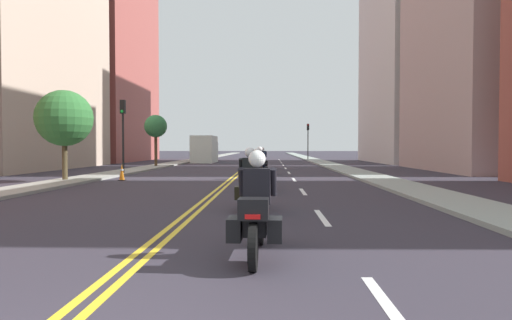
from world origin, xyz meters
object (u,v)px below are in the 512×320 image
motorcycle_4 (261,163)px  motorcycle_2 (257,174)px  motorcycle_0 (257,214)px  street_tree_0 (156,127)px  motorcycle_1 (250,185)px  parked_truck (205,150)px  traffic_light_near (123,123)px  motorcycle_3 (260,166)px  traffic_light_far (308,135)px  street_tree_1 (64,118)px  motorcycle_5 (263,161)px  traffic_cone_2 (122,172)px

motorcycle_4 → motorcycle_2: bearing=-92.1°
motorcycle_0 → street_tree_0: size_ratio=0.54×
motorcycle_1 → motorcycle_2: size_ratio=1.00×
parked_truck → motorcycle_4: bearing=-72.6°
traffic_light_near → motorcycle_3: bearing=-25.0°
motorcycle_1 → motorcycle_4: size_ratio=0.98×
traffic_light_far → motorcycle_4: bearing=-100.4°
traffic_light_near → street_tree_0: size_ratio=1.04×
motorcycle_4 → motorcycle_3: bearing=-92.0°
street_tree_1 → parked_truck: (2.74, 26.63, -1.71)m
motorcycle_2 → motorcycle_5: motorcycle_5 is taller
traffic_light_far → street_tree_1: (-14.39, -35.35, -0.18)m
motorcycle_0 → motorcycle_5: bearing=92.7°
traffic_light_far → street_tree_0: bearing=-125.1°
motorcycle_4 → traffic_cone_2: size_ratio=2.82×
motorcycle_2 → street_tree_1: bearing=156.8°
motorcycle_3 → traffic_light_near: (-8.18, 3.81, 2.38)m
parked_truck → motorcycle_5: bearing=-66.7°
traffic_cone_2 → traffic_light_near: 5.31m
motorcycle_1 → traffic_cone_2: motorcycle_1 is taller
motorcycle_0 → motorcycle_3: (-0.30, 15.73, 0.01)m
motorcycle_1 → motorcycle_3: bearing=87.6°
motorcycle_1 → traffic_light_near: 16.86m
traffic_cone_2 → traffic_light_far: traffic_light_far is taller
motorcycle_4 → traffic_cone_2: (-6.75, -5.28, -0.25)m
motorcycle_1 → motorcycle_5: 20.98m
motorcycle_0 → motorcycle_2: 10.02m
motorcycle_1 → motorcycle_4: motorcycle_1 is taller
motorcycle_1 → traffic_cone_2: 12.21m
motorcycle_2 → motorcycle_4: 10.41m
motorcycle_5 → parked_truck: size_ratio=0.34×
traffic_cone_2 → street_tree_1: size_ratio=0.19×
traffic_cone_2 → traffic_light_near: (-1.39, 4.39, 2.65)m
traffic_cone_2 → street_tree_0: bearing=97.9°
traffic_light_near → traffic_light_far: size_ratio=0.97×
street_tree_1 → motorcycle_5: bearing=52.7°
motorcycle_3 → street_tree_1: street_tree_1 is taller
motorcycle_3 → street_tree_1: (-9.12, -1.68, 2.31)m
motorcycle_3 → traffic_light_far: bearing=79.0°
traffic_cone_2 → traffic_light_far: (12.06, 34.25, 2.76)m
motorcycle_4 → traffic_light_near: (-8.14, -0.89, 2.39)m
street_tree_1 → parked_truck: street_tree_1 is taller
motorcycle_3 → traffic_light_far: (5.28, 33.66, 2.49)m
motorcycle_4 → traffic_light_near: traffic_light_near is taller
street_tree_1 → traffic_light_near: bearing=80.3°
motorcycle_0 → traffic_light_far: size_ratio=0.50×
motorcycle_2 → street_tree_0: bearing=115.0°
motorcycle_1 → motorcycle_4: bearing=87.8°
street_tree_1 → motorcycle_3: bearing=10.5°
motorcycle_5 → traffic_light_far: (5.31, 23.44, 2.51)m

